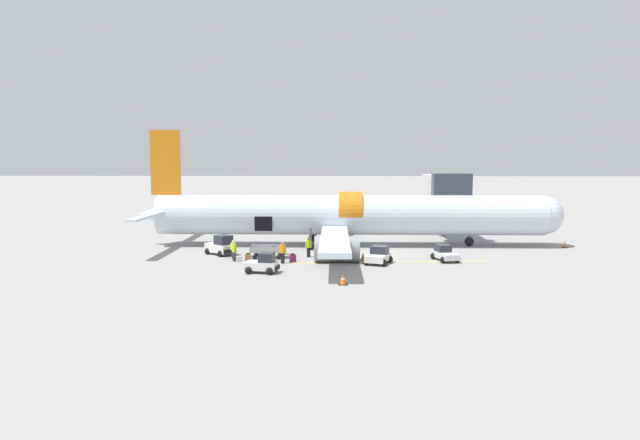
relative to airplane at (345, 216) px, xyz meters
The scene contains 18 objects.
ground_plane 6.46m from the airplane, 63.36° to the right, with size 500.00×500.00×0.00m, color gray.
apron_marking_line 9.90m from the airplane, 77.25° to the right, with size 19.56×1.85×0.01m.
jet_bridge_stub 12.82m from the airplane, 30.15° to the left, with size 3.89×10.72×7.07m.
airplane is the anchor object (origin of this frame).
baggage_tug_lead 15.49m from the airplane, 114.80° to the right, with size 2.65×2.05×1.53m.
baggage_tug_mid 12.81m from the airplane, 152.45° to the right, with size 3.10×3.01×1.79m.
baggage_tug_rear 11.93m from the airplane, 45.21° to the right, with size 2.21×3.25×1.31m.
baggage_tug_spare 10.39m from the airplane, 75.35° to the right, with size 2.58×3.15×1.41m.
baggage_cart_loading 10.28m from the airplane, 133.01° to the right, with size 3.89×2.06×1.07m.
ground_crew_loader_a 11.42m from the airplane, 118.13° to the right, with size 0.62×0.51×1.78m.
ground_crew_loader_b 12.67m from the airplane, 141.40° to the right, with size 0.56×0.44×1.60m.
ground_crew_driver 7.87m from the airplane, 115.80° to the right, with size 0.60×0.53×1.75m.
ground_crew_supervisor 13.24m from the airplane, 136.27° to the right, with size 0.42×0.56×1.60m.
suitcase_on_tarmac_upright 12.75m from the airplane, 131.27° to the right, with size 0.54×0.35×0.75m.
suitcase_on_tarmac_spare 10.68m from the airplane, 115.86° to the right, with size 0.58×0.50×0.73m.
safety_cone_nose 21.48m from the airplane, ahead, with size 0.50×0.50×0.65m.
safety_cone_engine_left 18.02m from the airplane, 91.46° to the right, with size 0.64×0.64×0.73m.
safety_cone_wingtip 8.67m from the airplane, 80.45° to the right, with size 0.51×0.51×0.66m.
Camera 1 is at (-3.61, -50.84, 8.46)m, focal length 32.00 mm.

